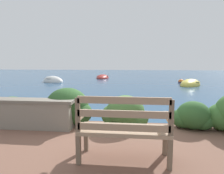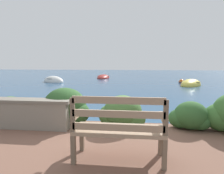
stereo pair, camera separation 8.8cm
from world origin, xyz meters
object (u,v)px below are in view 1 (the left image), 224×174
(park_bench, at_px, (124,127))
(mooring_buoy, at_px, (181,82))
(rowboat_nearest, at_px, (190,85))
(rowboat_far, at_px, (103,78))
(rowboat_mid, at_px, (53,81))

(park_bench, height_order, mooring_buoy, park_bench)
(rowboat_nearest, bearing_deg, park_bench, 11.83)
(rowboat_far, bearing_deg, mooring_buoy, -119.78)
(rowboat_nearest, relative_size, rowboat_mid, 1.04)
(rowboat_nearest, xyz_separation_m, rowboat_far, (-7.11, 5.92, -0.01))
(rowboat_far, height_order, mooring_buoy, rowboat_far)
(rowboat_nearest, bearing_deg, rowboat_mid, -66.20)
(park_bench, bearing_deg, rowboat_nearest, 66.36)
(park_bench, xyz_separation_m, rowboat_nearest, (4.00, 11.67, -0.63))
(rowboat_nearest, distance_m, rowboat_mid, 10.56)
(rowboat_far, relative_size, mooring_buoy, 5.44)
(park_bench, relative_size, mooring_buoy, 2.57)
(park_bench, bearing_deg, mooring_buoy, 69.60)
(rowboat_nearest, bearing_deg, rowboat_far, -99.02)
(rowboat_nearest, bearing_deg, mooring_buoy, -141.86)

